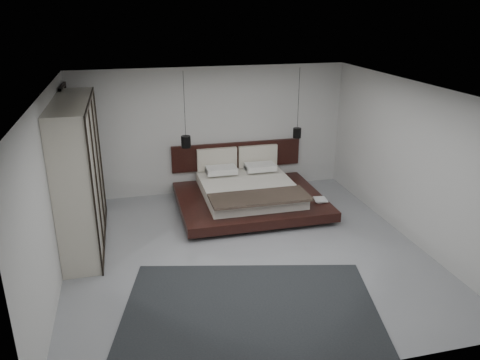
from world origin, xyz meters
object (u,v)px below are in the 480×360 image
object	(u,v)px
pendant_left	(186,142)
pendant_right	(297,133)
rug	(251,313)
bed	(249,193)
wardrobe	(79,174)
lattice_screen	(71,152)

from	to	relation	value
pendant_left	pendant_right	size ratio (longest dim) A/B	1.03
pendant_left	rug	size ratio (longest dim) A/B	0.44
bed	rug	world-z (taller)	bed
pendant_left	pendant_right	bearing A→B (deg)	-0.00
bed	pendant_left	xyz separation A→B (m)	(-1.22, 0.48, 1.07)
pendant_left	wardrobe	xyz separation A→B (m)	(-2.02, -1.29, -0.09)
pendant_left	lattice_screen	bearing A→B (deg)	178.34
bed	pendant_left	distance (m)	1.69
lattice_screen	pendant_left	distance (m)	2.28
wardrobe	rug	xyz separation A→B (m)	(2.32, -2.79, -1.27)
pendant_left	rug	xyz separation A→B (m)	(0.30, -4.08, -1.36)
bed	pendant_left	world-z (taller)	pendant_left
lattice_screen	bed	bearing A→B (deg)	-8.94
pendant_right	wardrobe	size ratio (longest dim) A/B	0.58
lattice_screen	wardrobe	bearing A→B (deg)	-79.50
wardrobe	bed	bearing A→B (deg)	14.03
lattice_screen	rug	bearing A→B (deg)	-58.23
pendant_left	wardrobe	bearing A→B (deg)	-147.43
pendant_right	rug	distance (m)	4.82
pendant_right	bed	bearing A→B (deg)	-158.33
pendant_left	rug	world-z (taller)	pendant_left
lattice_screen	pendant_left	xyz separation A→B (m)	(2.27, -0.07, 0.07)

